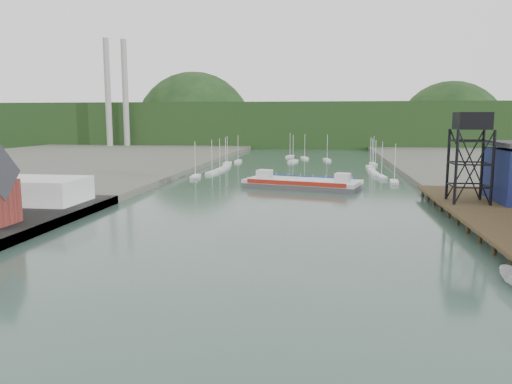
# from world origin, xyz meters

# --- Properties ---
(ground) EXTENTS (600.00, 600.00, 0.00)m
(ground) POSITION_xyz_m (0.00, 0.00, 0.00)
(ground) COLOR #314D40
(ground) RESTS_ON ground
(east_pier) EXTENTS (14.00, 70.00, 2.45)m
(east_pier) POSITION_xyz_m (37.00, 45.00, 1.90)
(east_pier) COLOR black
(east_pier) RESTS_ON ground
(white_shed) EXTENTS (18.00, 12.00, 4.50)m
(white_shed) POSITION_xyz_m (-44.00, 50.00, 3.85)
(white_shed) COLOR silver
(white_shed) RESTS_ON west_quay
(lift_tower) EXTENTS (6.50, 6.50, 16.00)m
(lift_tower) POSITION_xyz_m (35.00, 58.00, 15.65)
(lift_tower) COLOR black
(lift_tower) RESTS_ON east_pier
(marina_sailboats) EXTENTS (57.71, 92.65, 0.90)m
(marina_sailboats) POSITION_xyz_m (0.08, 138.46, 0.35)
(marina_sailboats) COLOR silver
(marina_sailboats) RESTS_ON ground
(smokestacks) EXTENTS (11.20, 8.20, 60.00)m
(smokestacks) POSITION_xyz_m (-106.00, 232.50, 30.00)
(smokestacks) COLOR #979792
(smokestacks) RESTS_ON ground
(distant_hills) EXTENTS (500.00, 120.00, 80.00)m
(distant_hills) POSITION_xyz_m (-3.98, 301.35, 10.38)
(distant_hills) COLOR black
(distant_hills) RESTS_ON ground
(chain_ferry) EXTENTS (30.05, 18.14, 4.05)m
(chain_ferry) POSITION_xyz_m (3.92, 87.94, 1.16)
(chain_ferry) COLOR #505053
(chain_ferry) RESTS_ON ground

